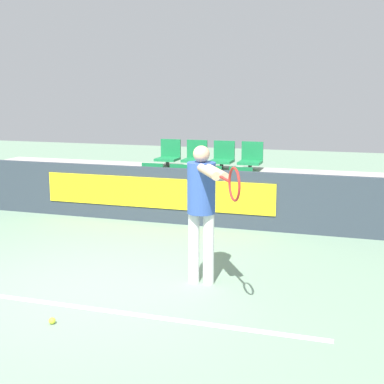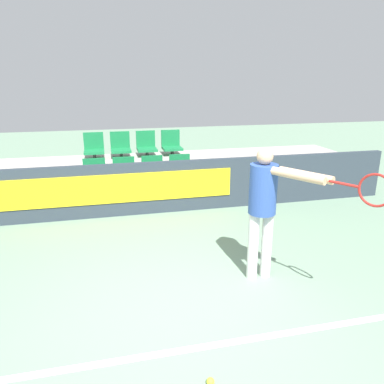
% 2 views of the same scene
% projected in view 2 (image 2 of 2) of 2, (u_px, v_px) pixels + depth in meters
% --- Properties ---
extents(ground_plane, '(30.00, 30.00, 0.00)m').
position_uv_depth(ground_plane, '(178.00, 314.00, 3.95)').
color(ground_plane, gray).
extents(court_baseline, '(5.44, 0.08, 0.01)m').
position_uv_depth(court_baseline, '(189.00, 349.00, 3.44)').
color(court_baseline, white).
rests_on(court_baseline, ground).
extents(barrier_wall, '(9.76, 0.14, 0.95)m').
position_uv_depth(barrier_wall, '(142.00, 188.00, 6.74)').
color(barrier_wall, '#2D3842').
rests_on(barrier_wall, ground).
extents(bleacher_tier_front, '(9.36, 1.02, 0.36)m').
position_uv_depth(bleacher_tier_front, '(140.00, 194.00, 7.38)').
color(bleacher_tier_front, '#ADA89E').
rests_on(bleacher_tier_front, ground).
extents(bleacher_tier_middle, '(9.36, 1.02, 0.72)m').
position_uv_depth(bleacher_tier_middle, '(135.00, 173.00, 8.27)').
color(bleacher_tier_middle, '#ADA89E').
rests_on(bleacher_tier_middle, ground).
extents(stadium_chair_0, '(0.42, 0.44, 0.54)m').
position_uv_depth(stadium_chair_0, '(95.00, 176.00, 7.19)').
color(stadium_chair_0, '#333333').
rests_on(stadium_chair_0, bleacher_tier_front).
extents(stadium_chair_1, '(0.42, 0.44, 0.54)m').
position_uv_depth(stadium_chair_1, '(124.00, 174.00, 7.31)').
color(stadium_chair_1, '#333333').
rests_on(stadium_chair_1, bleacher_tier_front).
extents(stadium_chair_2, '(0.42, 0.44, 0.54)m').
position_uv_depth(stadium_chair_2, '(153.00, 172.00, 7.44)').
color(stadium_chair_2, '#333333').
rests_on(stadium_chair_2, bleacher_tier_front).
extents(stadium_chair_3, '(0.42, 0.44, 0.54)m').
position_uv_depth(stadium_chair_3, '(181.00, 171.00, 7.56)').
color(stadium_chair_3, '#333333').
rests_on(stadium_chair_3, bleacher_tier_front).
extents(stadium_chair_4, '(0.42, 0.44, 0.54)m').
position_uv_depth(stadium_chair_4, '(94.00, 148.00, 8.03)').
color(stadium_chair_4, '#333333').
rests_on(stadium_chair_4, bleacher_tier_middle).
extents(stadium_chair_5, '(0.42, 0.44, 0.54)m').
position_uv_depth(stadium_chair_5, '(121.00, 147.00, 8.15)').
color(stadium_chair_5, '#333333').
rests_on(stadium_chair_5, bleacher_tier_middle).
extents(stadium_chair_6, '(0.42, 0.44, 0.54)m').
position_uv_depth(stadium_chair_6, '(146.00, 145.00, 8.28)').
color(stadium_chair_6, '#333333').
rests_on(stadium_chair_6, bleacher_tier_middle).
extents(stadium_chair_7, '(0.42, 0.44, 0.54)m').
position_uv_depth(stadium_chair_7, '(172.00, 144.00, 8.40)').
color(stadium_chair_7, '#333333').
rests_on(stadium_chair_7, bleacher_tier_middle).
extents(tennis_player, '(0.89, 1.37, 1.63)m').
position_uv_depth(tennis_player, '(268.00, 201.00, 4.35)').
color(tennis_player, silver).
rests_on(tennis_player, ground).
extents(tennis_ball, '(0.07, 0.07, 0.07)m').
position_uv_depth(tennis_ball, '(210.00, 382.00, 3.04)').
color(tennis_ball, '#CCDB33').
rests_on(tennis_ball, ground).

